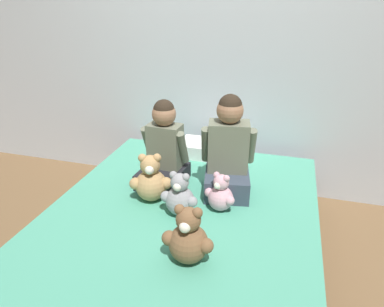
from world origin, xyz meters
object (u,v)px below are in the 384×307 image
object	(u,v)px
teddy_bear_between_children	(180,197)
teddy_bear_at_foot_of_bed	(188,238)
pillow_at_headboard	(212,149)
bed	(182,237)
child_on_left	(164,150)
child_on_right	(228,153)
teddy_bear_held_by_left_child	(151,181)
teddy_bear_held_by_right_child	(221,195)

from	to	relation	value
teddy_bear_between_children	teddy_bear_at_foot_of_bed	size ratio (longest dim) A/B	0.89
teddy_bear_at_foot_of_bed	pillow_at_headboard	size ratio (longest dim) A/B	0.61
bed	child_on_left	distance (m)	0.59
bed	teddy_bear_at_foot_of_bed	bearing A→B (deg)	-68.13
child_on_left	teddy_bear_at_foot_of_bed	distance (m)	0.81
child_on_right	teddy_bear_at_foot_of_bed	xyz separation A→B (m)	(-0.06, -0.71, -0.15)
child_on_left	teddy_bear_held_by_left_child	distance (m)	0.27
bed	child_on_left	bearing A→B (deg)	125.75
teddy_bear_between_children	child_on_left	bearing A→B (deg)	127.30
child_on_left	child_on_right	size ratio (longest dim) A/B	0.90
child_on_left	pillow_at_headboard	distance (m)	0.58
bed	pillow_at_headboard	world-z (taller)	pillow_at_headboard
child_on_left	teddy_bear_held_by_right_child	xyz separation A→B (m)	(0.44, -0.23, -0.14)
child_on_left	teddy_bear_held_by_left_child	bearing A→B (deg)	-85.52
bed	teddy_bear_between_children	bearing A→B (deg)	-90.38
teddy_bear_at_foot_of_bed	child_on_right	bearing A→B (deg)	87.00
bed	child_on_right	world-z (taller)	child_on_right
child_on_left	child_on_right	bearing A→B (deg)	4.67
teddy_bear_at_foot_of_bed	teddy_bear_held_by_left_child	bearing A→B (deg)	131.03
child_on_right	teddy_bear_held_by_right_child	xyz separation A→B (m)	(0.00, -0.23, -0.18)
child_on_left	teddy_bear_at_foot_of_bed	bearing A→B (deg)	-56.72
bed	teddy_bear_at_foot_of_bed	distance (m)	0.55
child_on_left	teddy_bear_between_children	distance (m)	0.43
bed	teddy_bear_held_by_left_child	size ratio (longest dim) A/B	6.08
teddy_bear_held_by_left_child	child_on_left	bearing A→B (deg)	72.13
teddy_bear_at_foot_of_bed	pillow_at_headboard	xyz separation A→B (m)	(-0.16, 1.21, -0.08)
bed	child_on_left	size ratio (longest dim) A/B	3.31
child_on_right	teddy_bear_held_by_left_child	bearing A→B (deg)	-162.05
child_on_left	child_on_right	xyz separation A→B (m)	(0.44, -0.00, 0.04)
teddy_bear_held_by_left_child	pillow_at_headboard	distance (m)	0.78
child_on_right	teddy_bear_held_by_right_child	size ratio (longest dim) A/B	2.68
teddy_bear_held_by_left_child	teddy_bear_held_by_right_child	xyz separation A→B (m)	(0.44, 0.01, -0.03)
teddy_bear_between_children	teddy_bear_at_foot_of_bed	world-z (taller)	teddy_bear_at_foot_of_bed
teddy_bear_between_children	child_on_right	bearing A→B (deg)	62.03
teddy_bear_held_by_left_child	teddy_bear_at_foot_of_bed	bearing A→B (deg)	-67.88
child_on_right	pillow_at_headboard	xyz separation A→B (m)	(-0.22, 0.50, -0.22)
child_on_left	teddy_bear_between_children	bearing A→B (deg)	-52.35
child_on_right	pillow_at_headboard	size ratio (longest dim) A/B	1.29
child_on_left	teddy_bear_held_by_right_child	size ratio (longest dim) A/B	2.40
child_on_right	teddy_bear_held_by_left_child	xyz separation A→B (m)	(-0.44, -0.24, -0.15)
bed	child_on_right	distance (m)	0.61
bed	teddy_bear_held_by_right_child	bearing A→B (deg)	18.39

